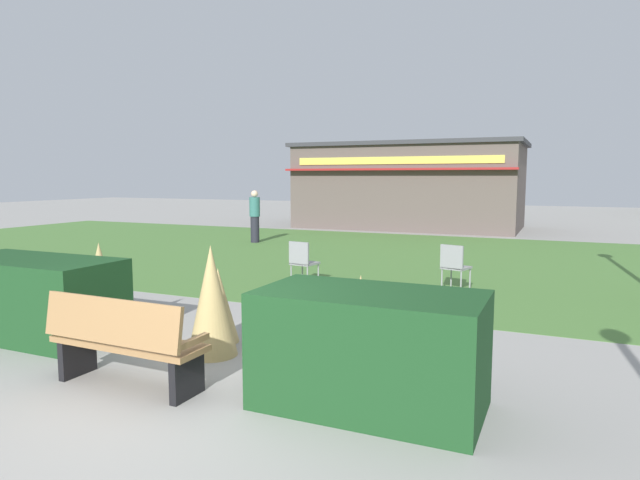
{
  "coord_description": "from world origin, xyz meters",
  "views": [
    {
      "loc": [
        3.16,
        -3.79,
        2.12
      ],
      "look_at": [
        -0.32,
        4.06,
        1.13
      ],
      "focal_mm": 30.86,
      "sensor_mm": 36.0,
      "label": 1
    }
  ],
  "objects_px": {
    "cafe_chair_east": "(302,260)",
    "parked_car_west_slot": "(439,204)",
    "food_kiosk": "(410,185)",
    "cafe_chair_west": "(454,264)",
    "park_bench": "(123,342)",
    "person_standing": "(255,216)"
  },
  "relations": [
    {
      "from": "food_kiosk",
      "to": "parked_car_west_slot",
      "type": "bearing_deg",
      "value": 92.53
    },
    {
      "from": "cafe_chair_east",
      "to": "person_standing",
      "type": "xyz_separation_m",
      "value": [
        -4.57,
        5.93,
        0.33
      ]
    },
    {
      "from": "cafe_chair_west",
      "to": "cafe_chair_east",
      "type": "xyz_separation_m",
      "value": [
        -2.78,
        -0.68,
        0.0
      ]
    },
    {
      "from": "park_bench",
      "to": "cafe_chair_west",
      "type": "height_order",
      "value": "park_bench"
    },
    {
      "from": "cafe_chair_west",
      "to": "cafe_chair_east",
      "type": "height_order",
      "value": "same"
    },
    {
      "from": "cafe_chair_east",
      "to": "parked_car_west_slot",
      "type": "height_order",
      "value": "parked_car_west_slot"
    },
    {
      "from": "food_kiosk",
      "to": "cafe_chair_west",
      "type": "xyz_separation_m",
      "value": [
        4.18,
        -12.69,
        -1.24
      ]
    },
    {
      "from": "cafe_chair_east",
      "to": "parked_car_west_slot",
      "type": "xyz_separation_m",
      "value": [
        -1.75,
        21.04,
        0.12
      ]
    },
    {
      "from": "person_standing",
      "to": "parked_car_west_slot",
      "type": "xyz_separation_m",
      "value": [
        2.82,
        15.12,
        -0.22
      ]
    },
    {
      "from": "food_kiosk",
      "to": "park_bench",
      "type": "bearing_deg",
      "value": -83.87
    },
    {
      "from": "cafe_chair_west",
      "to": "parked_car_west_slot",
      "type": "height_order",
      "value": "parked_car_west_slot"
    },
    {
      "from": "park_bench",
      "to": "person_standing",
      "type": "distance_m",
      "value": 12.42
    },
    {
      "from": "food_kiosk",
      "to": "parked_car_west_slot",
      "type": "xyz_separation_m",
      "value": [
        -0.34,
        7.67,
        -1.12
      ]
    },
    {
      "from": "park_bench",
      "to": "parked_car_west_slot",
      "type": "distance_m",
      "value": 26.51
    },
    {
      "from": "person_standing",
      "to": "cafe_chair_east",
      "type": "bearing_deg",
      "value": -179.07
    },
    {
      "from": "park_bench",
      "to": "cafe_chair_west",
      "type": "distance_m",
      "value": 6.42
    },
    {
      "from": "food_kiosk",
      "to": "parked_car_west_slot",
      "type": "height_order",
      "value": "food_kiosk"
    },
    {
      "from": "park_bench",
      "to": "cafe_chair_west",
      "type": "bearing_deg",
      "value": 70.21
    },
    {
      "from": "park_bench",
      "to": "food_kiosk",
      "type": "xyz_separation_m",
      "value": [
        -2.01,
        18.73,
        1.28
      ]
    },
    {
      "from": "cafe_chair_east",
      "to": "food_kiosk",
      "type": "bearing_deg",
      "value": 96.01
    },
    {
      "from": "parked_car_west_slot",
      "to": "park_bench",
      "type": "bearing_deg",
      "value": -84.91
    },
    {
      "from": "food_kiosk",
      "to": "cafe_chair_west",
      "type": "relative_size",
      "value": 10.35
    }
  ]
}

